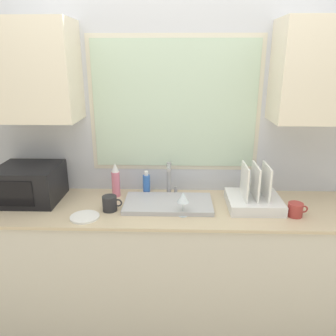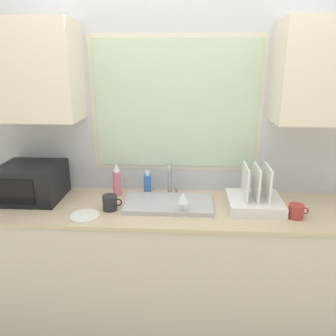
{
  "view_description": "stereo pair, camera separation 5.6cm",
  "coord_description": "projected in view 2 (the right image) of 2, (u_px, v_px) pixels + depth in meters",
  "views": [
    {
      "loc": [
        0.02,
        -1.7,
        1.86
      ],
      "look_at": [
        -0.04,
        0.27,
        1.2
      ],
      "focal_mm": 35.0,
      "sensor_mm": 36.0,
      "label": 1
    },
    {
      "loc": [
        0.08,
        -1.7,
        1.86
      ],
      "look_at": [
        -0.04,
        0.27,
        1.2
      ],
      "focal_mm": 35.0,
      "sensor_mm": 36.0,
      "label": 2
    }
  ],
  "objects": [
    {
      "name": "countertop",
      "position": [
        173.0,
        265.0,
        2.33
      ],
      "size": [
        2.5,
        0.62,
        0.92
      ],
      "color": "beige",
      "rests_on": "ground_plane"
    },
    {
      "name": "wall_back",
      "position": [
        176.0,
        128.0,
        2.31
      ],
      "size": [
        6.0,
        0.38,
        2.6
      ],
      "color": "silver",
      "rests_on": "ground_plane"
    },
    {
      "name": "sink_basin",
      "position": [
        168.0,
        204.0,
        2.19
      ],
      "size": [
        0.59,
        0.32,
        0.03
      ],
      "color": "#B2B2B7",
      "rests_on": "countertop"
    },
    {
      "name": "faucet",
      "position": [
        170.0,
        177.0,
        2.32
      ],
      "size": [
        0.08,
        0.14,
        0.24
      ],
      "color": "#99999E",
      "rests_on": "countertop"
    },
    {
      "name": "microwave",
      "position": [
        32.0,
        182.0,
        2.27
      ],
      "size": [
        0.41,
        0.37,
        0.24
      ],
      "color": "black",
      "rests_on": "countertop"
    },
    {
      "name": "dish_rack",
      "position": [
        255.0,
        199.0,
        2.15
      ],
      "size": [
        0.35,
        0.33,
        0.29
      ],
      "color": "white",
      "rests_on": "countertop"
    },
    {
      "name": "spray_bottle",
      "position": [
        117.0,
        180.0,
        2.33
      ],
      "size": [
        0.06,
        0.06,
        0.25
      ],
      "color": "#D8728C",
      "rests_on": "countertop"
    },
    {
      "name": "soap_bottle",
      "position": [
        147.0,
        184.0,
        2.37
      ],
      "size": [
        0.05,
        0.05,
        0.18
      ],
      "color": "blue",
      "rests_on": "countertop"
    },
    {
      "name": "mug_near_sink",
      "position": [
        110.0,
        203.0,
        2.12
      ],
      "size": [
        0.13,
        0.09,
        0.1
      ],
      "color": "#262628",
      "rests_on": "countertop"
    },
    {
      "name": "wine_glass",
      "position": [
        183.0,
        198.0,
        2.02
      ],
      "size": [
        0.08,
        0.08,
        0.16
      ],
      "color": "silver",
      "rests_on": "countertop"
    },
    {
      "name": "mug_by_rack",
      "position": [
        296.0,
        211.0,
        2.02
      ],
      "size": [
        0.12,
        0.09,
        0.09
      ],
      "color": "#A53833",
      "rests_on": "countertop"
    },
    {
      "name": "small_plate",
      "position": [
        85.0,
        216.0,
        2.04
      ],
      "size": [
        0.18,
        0.18,
        0.01
      ],
      "color": "white",
      "rests_on": "countertop"
    }
  ]
}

